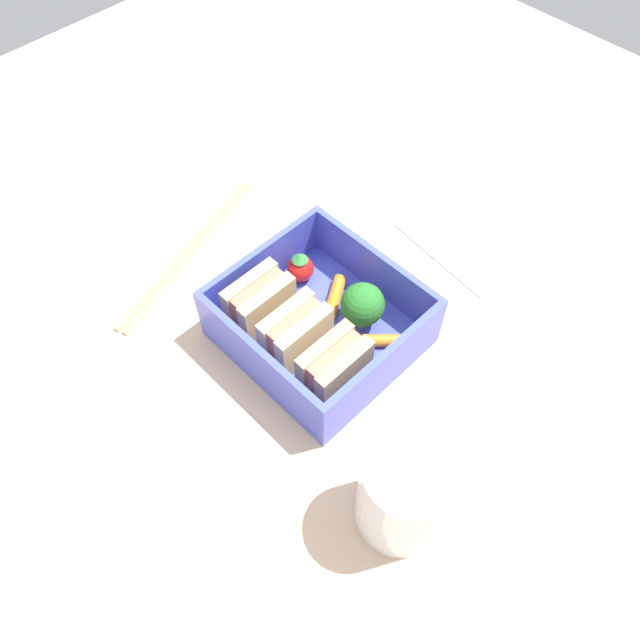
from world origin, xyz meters
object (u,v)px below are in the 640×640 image
(sandwich_center_left, at_px, (296,334))
(folded_napkin, at_px, (470,237))
(carrot_stick_far_left, at_px, (335,296))
(chopstick_pair, at_px, (189,250))
(strawberry_far_left, at_px, (300,268))
(sandwich_center, at_px, (260,303))
(drinking_glass, at_px, (404,493))
(broccoli_floret, at_px, (363,305))
(sandwich_left, at_px, (334,367))
(carrot_stick_left, at_px, (393,340))

(sandwich_center_left, distance_m, folded_napkin, 0.22)
(carrot_stick_far_left, distance_m, chopstick_pair, 0.16)
(sandwich_center_left, bearing_deg, strawberry_far_left, -46.24)
(sandwich_center, xyz_separation_m, strawberry_far_left, (0.01, -0.06, -0.01))
(folded_napkin, bearing_deg, carrot_stick_far_left, 77.75)
(folded_napkin, bearing_deg, chopstick_pair, 49.15)
(sandwich_center_left, bearing_deg, folded_napkin, -95.48)
(sandwich_center_left, xyz_separation_m, folded_napkin, (-0.02, -0.22, -0.03))
(strawberry_far_left, bearing_deg, sandwich_center, 99.53)
(sandwich_center, height_order, carrot_stick_far_left, sandwich_center)
(folded_napkin, bearing_deg, strawberry_far_left, 64.89)
(drinking_glass, bearing_deg, sandwich_center_left, -15.11)
(drinking_glass, bearing_deg, broccoli_floret, -37.18)
(sandwich_center_left, height_order, chopstick_pair, sandwich_center_left)
(sandwich_center_left, xyz_separation_m, chopstick_pair, (0.16, -0.01, -0.03))
(sandwich_center_left, distance_m, strawberry_far_left, 0.08)
(strawberry_far_left, relative_size, folded_napkin, 0.26)
(sandwich_left, height_order, carrot_stick_far_left, sandwich_left)
(sandwich_center_left, height_order, broccoli_floret, sandwich_center_left)
(sandwich_center_left, bearing_deg, broccoli_floret, -108.15)
(carrot_stick_left, relative_size, strawberry_far_left, 1.73)
(carrot_stick_far_left, xyz_separation_m, chopstick_pair, (0.15, 0.05, -0.01))
(sandwich_left, relative_size, drinking_glass, 0.63)
(sandwich_center, bearing_deg, sandwich_center_left, 180.00)
(strawberry_far_left, height_order, folded_napkin, strawberry_far_left)
(sandwich_center_left, xyz_separation_m, carrot_stick_left, (-0.05, -0.06, -0.02))
(sandwich_left, distance_m, chopstick_pair, 0.21)
(sandwich_center_left, relative_size, strawberry_far_left, 1.83)
(broccoli_floret, xyz_separation_m, drinking_glass, (-0.13, 0.10, 0.01))
(sandwich_center, bearing_deg, drinking_glass, 168.21)
(sandwich_left, relative_size, carrot_stick_left, 1.06)
(sandwich_center, distance_m, carrot_stick_far_left, 0.07)
(sandwich_left, xyz_separation_m, sandwich_center, (0.09, 0.00, 0.00))
(broccoli_floret, height_order, strawberry_far_left, broccoli_floret)
(drinking_glass, bearing_deg, sandwich_center, -11.79)
(strawberry_far_left, xyz_separation_m, drinking_glass, (-0.21, 0.10, 0.02))
(sandwich_center_left, relative_size, chopstick_pair, 0.27)
(broccoli_floret, bearing_deg, folded_napkin, -90.47)
(drinking_glass, distance_m, folded_napkin, 0.30)
(broccoli_floret, bearing_deg, sandwich_center, 42.85)
(sandwich_center_left, distance_m, chopstick_pair, 0.17)
(drinking_glass, bearing_deg, sandwich_left, -20.92)
(carrot_stick_left, height_order, carrot_stick_far_left, same)
(sandwich_left, bearing_deg, sandwich_center, 0.00)
(drinking_glass, bearing_deg, carrot_stick_far_left, -31.46)
(sandwich_center_left, bearing_deg, carrot_stick_far_left, -77.61)
(sandwich_center, height_order, chopstick_pair, sandwich_center)
(broccoli_floret, bearing_deg, carrot_stick_far_left, -0.96)
(strawberry_far_left, distance_m, chopstick_pair, 0.12)
(carrot_stick_left, height_order, drinking_glass, drinking_glass)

